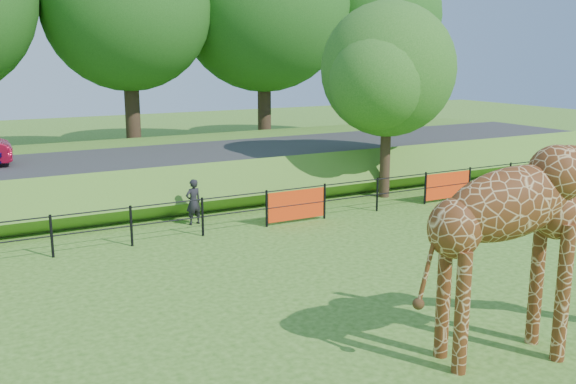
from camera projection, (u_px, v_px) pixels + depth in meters
name	position (u px, v px, depth m)	size (l,w,h in m)	color
ground	(373.00, 349.00, 11.08)	(90.00, 90.00, 0.00)	#336218
giraffe	(561.00, 246.00, 10.66)	(5.21, 0.96, 3.72)	#592C12
perimeter_fence	(203.00, 217.00, 17.81)	(28.07, 0.10, 1.10)	black
embankment	(130.00, 171.00, 24.21)	(40.00, 9.00, 1.30)	#336218
road	(140.00, 158.00, 22.78)	(40.00, 5.00, 0.12)	#2A2A2C
visitor	(193.00, 202.00, 19.01)	(0.50, 0.33, 1.37)	black
tree_east	(390.00, 75.00, 22.00)	(5.40, 4.71, 6.76)	#322516
bg_tree_line	(125.00, 4.00, 29.28)	(37.30, 8.80, 11.82)	#322516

